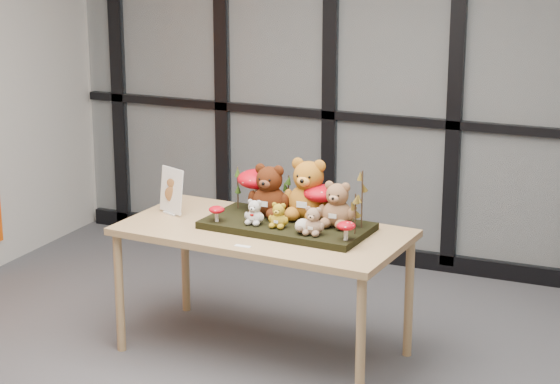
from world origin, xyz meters
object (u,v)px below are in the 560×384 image
at_px(display_table, 263,240).
at_px(sign_holder, 172,193).
at_px(plush_cream_hedgehog, 303,225).
at_px(mushroom_front_right, 346,230).
at_px(bear_small_yellow, 279,214).
at_px(mushroom_back_right, 321,201).
at_px(bear_brown_medium, 270,188).
at_px(mushroom_front_left, 217,213).
at_px(mushroom_back_left, 258,188).
at_px(bear_tan_back, 337,202).
at_px(diorama_tray, 287,226).
at_px(bear_white_bow, 255,211).
at_px(bear_beige_small, 313,219).
at_px(bear_pooh_yellow, 309,186).

xyz_separation_m(display_table, sign_holder, (-0.61, 0.06, 0.19)).
relative_size(plush_cream_hedgehog, mushroom_front_right, 0.78).
distance_m(bear_small_yellow, mushroom_back_right, 0.27).
distance_m(bear_brown_medium, mushroom_front_left, 0.33).
bearing_deg(mushroom_back_left, bear_tan_back, -11.61).
height_order(plush_cream_hedgehog, mushroom_front_right, mushroom_front_right).
distance_m(diorama_tray, bear_white_bow, 0.20).
xyz_separation_m(bear_white_bow, mushroom_back_right, (0.31, 0.21, 0.04)).
xyz_separation_m(diorama_tray, sign_holder, (-0.73, 0.01, 0.10)).
bearing_deg(sign_holder, mushroom_back_right, 29.30).
height_order(bear_white_bow, bear_beige_small, bear_beige_small).
distance_m(mushroom_front_right, sign_holder, 1.15).
bearing_deg(bear_tan_back, bear_brown_medium, 179.31).
distance_m(display_table, bear_small_yellow, 0.22).
xyz_separation_m(diorama_tray, bear_pooh_yellow, (0.08, 0.12, 0.21)).
bearing_deg(bear_beige_small, diorama_tray, 150.06).
height_order(bear_brown_medium, bear_tan_back, bear_brown_medium).
bearing_deg(bear_tan_back, sign_holder, -173.88).
xyz_separation_m(bear_small_yellow, mushroom_back_left, (-0.24, 0.26, 0.05)).
distance_m(bear_beige_small, mushroom_front_left, 0.58).
height_order(display_table, sign_holder, sign_holder).
relative_size(bear_pooh_yellow, mushroom_back_right, 1.67).
relative_size(mushroom_back_right, mushroom_front_right, 2.03).
relative_size(diorama_tray, mushroom_back_right, 4.05).
bearing_deg(sign_holder, bear_white_bow, 12.41).
distance_m(display_table, bear_tan_back, 0.48).
distance_m(mushroom_back_right, sign_holder, 0.90).
xyz_separation_m(diorama_tray, mushroom_front_left, (-0.36, -0.14, 0.07)).
relative_size(bear_white_bow, bear_beige_small, 0.91).
relative_size(display_table, bear_brown_medium, 4.99).
height_order(display_table, plush_cream_hedgehog, plush_cream_hedgehog).
xyz_separation_m(display_table, bear_tan_back, (0.40, 0.10, 0.24)).
bearing_deg(bear_beige_small, bear_pooh_yellow, 120.87).
bearing_deg(bear_small_yellow, mushroom_front_right, -5.07).
bearing_deg(sign_holder, mushroom_front_right, 14.22).
relative_size(mushroom_back_left, mushroom_front_left, 2.69).
relative_size(bear_pooh_yellow, mushroom_back_left, 1.43).
xyz_separation_m(bear_tan_back, mushroom_front_left, (-0.64, -0.19, -0.09)).
bearing_deg(mushroom_front_right, mushroom_back_left, 153.76).
bearing_deg(bear_small_yellow, mushroom_front_left, -170.05).
relative_size(bear_tan_back, mushroom_front_right, 2.48).
height_order(bear_small_yellow, mushroom_back_right, mushroom_back_right).
bearing_deg(diorama_tray, bear_tan_back, 13.76).
bearing_deg(bear_small_yellow, diorama_tray, 91.30).
xyz_separation_m(diorama_tray, bear_beige_small, (0.21, -0.14, 0.10)).
xyz_separation_m(bear_brown_medium, bear_beige_small, (0.36, -0.22, -0.08)).
height_order(diorama_tray, mushroom_back_right, mushroom_back_right).
xyz_separation_m(bear_beige_small, sign_holder, (-0.94, 0.15, 0.00)).
distance_m(bear_small_yellow, sign_holder, 0.74).
xyz_separation_m(bear_pooh_yellow, sign_holder, (-0.81, -0.11, -0.10)).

